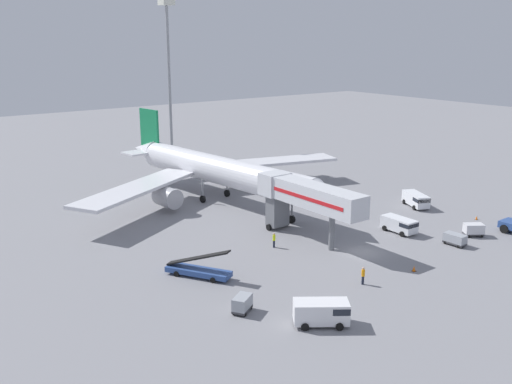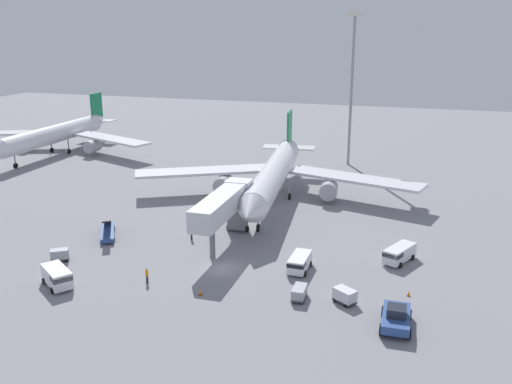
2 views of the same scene
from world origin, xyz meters
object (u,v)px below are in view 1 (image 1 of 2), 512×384
(ground_crew_worker_midground, at_px, (274,240))
(airplane_at_gate, at_px, (217,171))
(service_van_mid_left, at_px, (400,224))
(baggage_cart_outer_right, at_px, (474,229))
(belt_loader_truck, at_px, (198,270))
(apron_light_mast, at_px, (168,55))
(baggage_cart_near_left, at_px, (242,303))
(jet_bridge, at_px, (304,196))
(baggage_cart_mid_center, at_px, (455,239))
(safety_cone_alpha, at_px, (414,269))
(service_van_near_right, at_px, (416,199))
(safety_cone_bravo, at_px, (477,218))
(service_van_far_right, at_px, (323,312))
(ground_crew_worker_foreground, at_px, (363,275))

(ground_crew_worker_midground, bearing_deg, airplane_at_gate, 74.82)
(service_van_mid_left, distance_m, baggage_cart_outer_right, 8.98)
(belt_loader_truck, height_order, apron_light_mast, apron_light_mast)
(baggage_cart_near_left, bearing_deg, belt_loader_truck, 84.02)
(jet_bridge, bearing_deg, baggage_cart_mid_center, -44.18)
(baggage_cart_outer_right, distance_m, apron_light_mast, 65.26)
(jet_bridge, distance_m, safety_cone_alpha, 15.91)
(airplane_at_gate, height_order, service_van_near_right, airplane_at_gate)
(belt_loader_truck, relative_size, apron_light_mast, 0.23)
(belt_loader_truck, bearing_deg, safety_cone_bravo, -8.30)
(service_van_near_right, bearing_deg, jet_bridge, -178.61)
(baggage_cart_outer_right, relative_size, ground_crew_worker_midground, 1.50)
(baggage_cart_near_left, bearing_deg, service_van_near_right, 17.05)
(service_van_far_right, bearing_deg, jet_bridge, 53.21)
(service_van_far_right, distance_m, baggage_cart_mid_center, 26.69)
(baggage_cart_mid_center, relative_size, safety_cone_alpha, 4.16)
(baggage_cart_outer_right, relative_size, ground_crew_worker_foreground, 1.47)
(apron_light_mast, bearing_deg, belt_loader_truck, -115.99)
(service_van_far_right, bearing_deg, baggage_cart_mid_center, 11.06)
(baggage_cart_near_left, height_order, safety_cone_bravo, baggage_cart_near_left)
(apron_light_mast, bearing_deg, ground_crew_worker_foreground, -101.69)
(baggage_cart_mid_center, relative_size, baggage_cart_near_left, 1.06)
(belt_loader_truck, bearing_deg, airplane_at_gate, 53.34)
(service_van_mid_left, relative_size, ground_crew_worker_foreground, 2.54)
(service_van_far_right, xyz_separation_m, baggage_cart_outer_right, (30.89, 5.72, -0.35))
(ground_crew_worker_foreground, bearing_deg, service_van_mid_left, 28.14)
(jet_bridge, distance_m, service_van_near_right, 22.75)
(ground_crew_worker_foreground, bearing_deg, airplane_at_gate, 81.55)
(service_van_mid_left, xyz_separation_m, safety_cone_alpha, (-8.72, -9.24, -0.78))
(baggage_cart_mid_center, height_order, baggage_cart_near_left, baggage_cart_near_left)
(ground_crew_worker_midground, xyz_separation_m, safety_cone_alpha, (7.42, -14.51, -0.64))
(baggage_cart_mid_center, distance_m, safety_cone_bravo, 11.81)
(jet_bridge, distance_m, apron_light_mast, 52.64)
(service_van_mid_left, height_order, baggage_cart_near_left, service_van_mid_left)
(baggage_cart_mid_center, distance_m, apron_light_mast, 65.39)
(ground_crew_worker_foreground, xyz_separation_m, safety_cone_alpha, (6.83, -0.92, -0.66))
(service_van_mid_left, bearing_deg, baggage_cart_mid_center, -76.87)
(jet_bridge, bearing_deg, service_van_near_right, 1.39)
(service_van_far_right, bearing_deg, ground_crew_worker_midground, 64.14)
(service_van_mid_left, xyz_separation_m, apron_light_mast, (-2.41, 55.16, 19.66))
(safety_cone_alpha, height_order, safety_cone_bravo, safety_cone_alpha)
(baggage_cart_near_left, height_order, ground_crew_worker_foreground, ground_crew_worker_foreground)
(ground_crew_worker_foreground, height_order, ground_crew_worker_midground, ground_crew_worker_foreground)
(ground_crew_worker_foreground, bearing_deg, service_van_near_right, 28.58)
(airplane_at_gate, distance_m, ground_crew_worker_midground, 22.32)
(belt_loader_truck, height_order, ground_crew_worker_midground, belt_loader_truck)
(jet_bridge, xyz_separation_m, service_van_far_right, (-13.24, -17.70, -4.17))
(safety_cone_bravo, bearing_deg, baggage_cart_outer_right, -150.09)
(service_van_mid_left, relative_size, baggage_cart_mid_center, 1.79)
(baggage_cart_near_left, distance_m, ground_crew_worker_foreground, 13.38)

